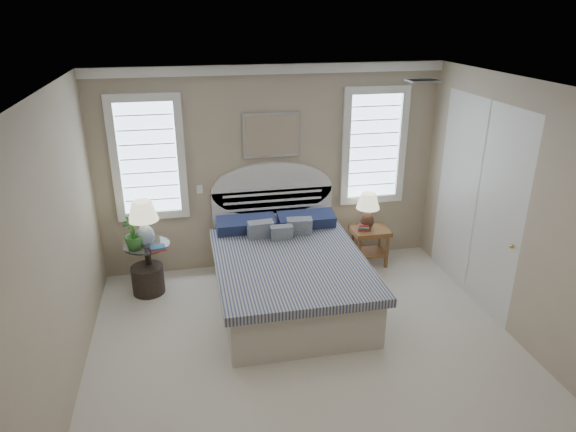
# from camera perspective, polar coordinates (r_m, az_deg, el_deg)

# --- Properties ---
(floor) EXTENTS (4.50, 5.00, 0.01)m
(floor) POSITION_cam_1_polar(r_m,az_deg,el_deg) (5.25, 3.28, -17.31)
(floor) COLOR beige
(floor) RESTS_ON ground
(ceiling) EXTENTS (4.50, 5.00, 0.01)m
(ceiling) POSITION_cam_1_polar(r_m,az_deg,el_deg) (4.10, 4.12, 13.21)
(ceiling) COLOR silver
(ceiling) RESTS_ON wall_back
(wall_back) EXTENTS (4.50, 0.02, 2.70)m
(wall_back) POSITION_cam_1_polar(r_m,az_deg,el_deg) (6.79, -1.86, 5.17)
(wall_back) COLOR tan
(wall_back) RESTS_ON floor
(wall_left) EXTENTS (0.02, 5.00, 2.70)m
(wall_left) POSITION_cam_1_polar(r_m,az_deg,el_deg) (4.53, -25.20, -6.14)
(wall_left) COLOR tan
(wall_left) RESTS_ON floor
(wall_right) EXTENTS (0.02, 5.00, 2.70)m
(wall_right) POSITION_cam_1_polar(r_m,az_deg,el_deg) (5.51, 26.87, -1.46)
(wall_right) COLOR tan
(wall_right) RESTS_ON floor
(crown_molding) EXTENTS (4.50, 0.08, 0.12)m
(crown_molding) POSITION_cam_1_polar(r_m,az_deg,el_deg) (6.49, -1.94, 16.02)
(crown_molding) COLOR white
(crown_molding) RESTS_ON wall_back
(hvac_vent) EXTENTS (0.30, 0.20, 0.02)m
(hvac_vent) POSITION_cam_1_polar(r_m,az_deg,el_deg) (5.28, 14.74, 14.34)
(hvac_vent) COLOR #B2B2B2
(hvac_vent) RESTS_ON ceiling
(switch_plate) EXTENTS (0.08, 0.01, 0.12)m
(switch_plate) POSITION_cam_1_polar(r_m,az_deg,el_deg) (6.75, -9.79, 2.96)
(switch_plate) COLOR white
(switch_plate) RESTS_ON wall_back
(window_left) EXTENTS (0.90, 0.06, 1.60)m
(window_left) POSITION_cam_1_polar(r_m,az_deg,el_deg) (6.63, -15.25, 6.21)
(window_left) COLOR silver
(window_left) RESTS_ON wall_back
(window_right) EXTENTS (0.90, 0.06, 1.60)m
(window_right) POSITION_cam_1_polar(r_m,az_deg,el_deg) (7.07, 9.49, 7.67)
(window_right) COLOR silver
(window_right) RESTS_ON wall_back
(painting) EXTENTS (0.74, 0.04, 0.58)m
(painting) POSITION_cam_1_polar(r_m,az_deg,el_deg) (6.63, -1.85, 8.96)
(painting) COLOR silver
(painting) RESTS_ON wall_back
(closet_door) EXTENTS (0.02, 1.80, 2.40)m
(closet_door) POSITION_cam_1_polar(r_m,az_deg,el_deg) (6.46, 20.19, 1.45)
(closet_door) COLOR silver
(closet_door) RESTS_ON floor
(bed) EXTENTS (1.72, 2.28, 1.47)m
(bed) POSITION_cam_1_polar(r_m,az_deg,el_deg) (6.22, -0.08, -6.16)
(bed) COLOR beige
(bed) RESTS_ON floor
(side_table_left) EXTENTS (0.56, 0.56, 0.63)m
(side_table_left) POSITION_cam_1_polar(r_m,az_deg,el_deg) (6.67, -15.23, -4.94)
(side_table_left) COLOR black
(side_table_left) RESTS_ON floor
(nightstand_right) EXTENTS (0.50, 0.40, 0.53)m
(nightstand_right) POSITION_cam_1_polar(r_m,az_deg,el_deg) (7.15, 9.06, -2.50)
(nightstand_right) COLOR brown
(nightstand_right) RESTS_ON floor
(floor_pot) EXTENTS (0.46, 0.46, 0.36)m
(floor_pot) POSITION_cam_1_polar(r_m,az_deg,el_deg) (6.69, -15.28, -6.82)
(floor_pot) COLOR black
(floor_pot) RESTS_ON floor
(lamp_left) EXTENTS (0.45, 0.45, 0.59)m
(lamp_left) POSITION_cam_1_polar(r_m,az_deg,el_deg) (6.38, -15.77, -0.28)
(lamp_left) COLOR silver
(lamp_left) RESTS_ON side_table_left
(lamp_right) EXTENTS (0.39, 0.39, 0.51)m
(lamp_right) POSITION_cam_1_polar(r_m,az_deg,el_deg) (6.99, 8.87, 0.98)
(lamp_right) COLOR black
(lamp_right) RESTS_ON nightstand_right
(potted_plant) EXTENTS (0.24, 0.24, 0.41)m
(potted_plant) POSITION_cam_1_polar(r_m,az_deg,el_deg) (6.39, -16.81, -1.84)
(potted_plant) COLOR #2E7332
(potted_plant) RESTS_ON side_table_left
(books_left) EXTENTS (0.22, 0.18, 0.05)m
(books_left) POSITION_cam_1_polar(r_m,az_deg,el_deg) (6.36, -14.28, -3.50)
(books_left) COLOR #A8302A
(books_left) RESTS_ON side_table_left
(books_right) EXTENTS (0.18, 0.16, 0.09)m
(books_right) POSITION_cam_1_polar(r_m,az_deg,el_deg) (7.03, 8.42, -1.26)
(books_right) COLOR #A8302A
(books_right) RESTS_ON nightstand_right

